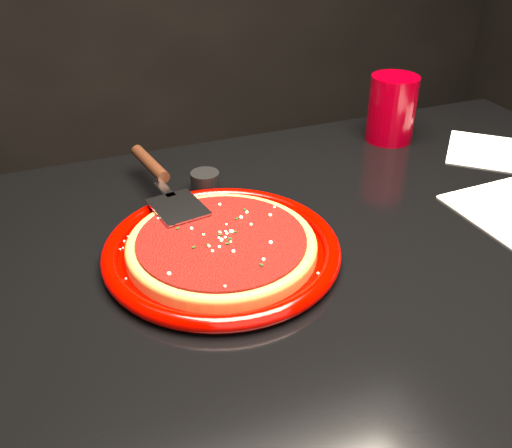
{
  "coord_description": "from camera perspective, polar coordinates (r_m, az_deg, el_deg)",
  "views": [
    {
      "loc": [
        -0.32,
        -0.55,
        1.19
      ],
      "look_at": [
        -0.08,
        0.07,
        0.77
      ],
      "focal_mm": 40.0,
      "sensor_mm": 36.0,
      "label": 1
    }
  ],
  "objects": [
    {
      "name": "basil_flecks",
      "position": [
        0.74,
        -3.48,
        -1.33
      ],
      "size": [
        0.2,
        0.2,
        0.0
      ],
      "primitive_type": null,
      "color": "black",
      "rests_on": "plate"
    },
    {
      "name": "napkin_b",
      "position": [
        1.12,
        22.22,
        6.75
      ],
      "size": [
        0.2,
        0.2,
        0.0
      ],
      "primitive_type": "cube",
      "rotation": [
        0.0,
        0.0,
        -0.73
      ],
      "color": "white",
      "rests_on": "table"
    },
    {
      "name": "pizza_server",
      "position": [
        0.86,
        -9.21,
        4.23
      ],
      "size": [
        0.12,
        0.29,
        0.02
      ],
      "primitive_type": null,
      "rotation": [
        0.0,
        0.0,
        0.16
      ],
      "color": "#B3B6BA",
      "rests_on": "plate"
    },
    {
      "name": "pizza_crust",
      "position": [
        0.75,
        -3.44,
        -2.35
      ],
      "size": [
        0.32,
        0.32,
        0.01
      ],
      "primitive_type": "cylinder",
      "rotation": [
        0.0,
        0.0,
        0.37
      ],
      "color": "brown",
      "rests_on": "plate"
    },
    {
      "name": "pizza_sauce",
      "position": [
        0.74,
        -3.46,
        -1.67
      ],
      "size": [
        0.29,
        0.29,
        0.01
      ],
      "primitive_type": "cylinder",
      "rotation": [
        0.0,
        0.0,
        0.37
      ],
      "color": "maroon",
      "rests_on": "plate"
    },
    {
      "name": "table",
      "position": [
        1.03,
        5.8,
        -19.95
      ],
      "size": [
        1.2,
        0.8,
        0.75
      ],
      "primitive_type": "cube",
      "color": "black",
      "rests_on": "floor"
    },
    {
      "name": "ramekin",
      "position": [
        0.9,
        -5.1,
        4.15
      ],
      "size": [
        0.05,
        0.05,
        0.03
      ],
      "primitive_type": "cylinder",
      "rotation": [
        0.0,
        0.0,
        -0.11
      ],
      "color": "black",
      "rests_on": "table"
    },
    {
      "name": "cup",
      "position": [
        1.1,
        13.43,
        11.15
      ],
      "size": [
        0.1,
        0.1,
        0.12
      ],
      "primitive_type": "cylinder",
      "rotation": [
        0.0,
        0.0,
        0.23
      ],
      "color": "#78000B",
      "rests_on": "table"
    },
    {
      "name": "plate",
      "position": [
        0.75,
        -3.43,
        -2.58
      ],
      "size": [
        0.4,
        0.4,
        0.02
      ],
      "primitive_type": "cylinder",
      "rotation": [
        0.0,
        0.0,
        0.37
      ],
      "color": "#840200",
      "rests_on": "table"
    },
    {
      "name": "parmesan_dusting",
      "position": [
        0.74,
        -3.48,
        -1.27
      ],
      "size": [
        0.21,
        0.21,
        0.01
      ],
      "primitive_type": null,
      "color": "#FAECC2",
      "rests_on": "plate"
    },
    {
      "name": "pizza_crust_rim",
      "position": [
        0.74,
        -3.45,
        -1.96
      ],
      "size": [
        0.32,
        0.32,
        0.02
      ],
      "primitive_type": "torus",
      "rotation": [
        0.0,
        0.0,
        0.37
      ],
      "color": "brown",
      "rests_on": "plate"
    }
  ]
}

